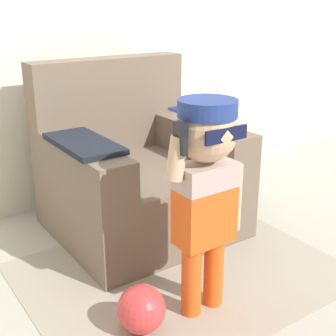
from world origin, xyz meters
TOP-DOWN VIEW (x-y plane):
  - ground_plane at (0.00, 0.00)m, footprint 10.00×10.00m
  - wall_back at (0.00, 0.71)m, footprint 10.00×0.05m
  - armchair at (-0.21, 0.07)m, footprint 1.05×0.97m
  - person_child at (-0.40, -0.84)m, footprint 0.41×0.31m
  - side_table at (0.61, 0.12)m, footprint 0.42×0.42m
  - rug at (-0.31, -0.53)m, footprint 1.59×1.26m
  - toy_ball at (-0.72, -0.81)m, footprint 0.21×0.21m

SIDE VIEW (x-z plane):
  - ground_plane at x=0.00m, z-range 0.00..0.00m
  - rug at x=-0.31m, z-range 0.00..0.01m
  - toy_ball at x=-0.72m, z-range 0.00..0.21m
  - side_table at x=0.61m, z-range 0.05..0.55m
  - armchair at x=-0.21m, z-range -0.17..0.87m
  - person_child at x=-0.40m, z-range 0.17..1.16m
  - wall_back at x=0.00m, z-range 0.00..2.60m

